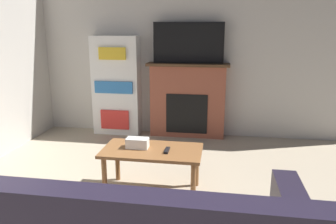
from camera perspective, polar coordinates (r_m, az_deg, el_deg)
The scene contains 7 objects.
wall_back at distance 5.01m, azimuth 2.85°, elevation 11.26°, with size 5.42×0.06×2.70m.
fireplace at distance 4.97m, azimuth 3.42°, elevation 2.09°, with size 1.22×0.28×1.12m.
tv at distance 4.84m, azimuth 3.55°, elevation 11.93°, with size 1.03×0.03×0.59m.
coffee_table at distance 3.30m, azimuth -2.78°, elevation -7.53°, with size 0.99×0.53×0.46m.
tissue_box at distance 3.31m, azimuth -5.34°, elevation -5.39°, with size 0.22×0.12×0.10m.
remote_control at distance 3.21m, azimuth -0.19°, elevation -6.69°, with size 0.04×0.15×0.02m.
bookshelf at distance 5.14m, azimuth -8.98°, elevation 4.49°, with size 0.72×0.29×1.51m.
Camera 1 is at (0.56, -0.86, 1.64)m, focal length 35.00 mm.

